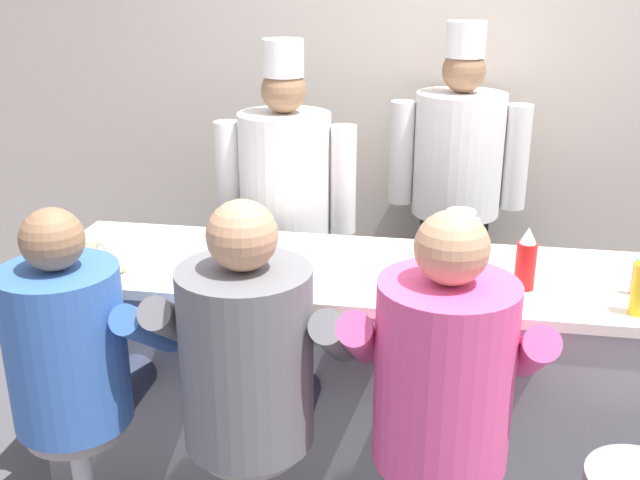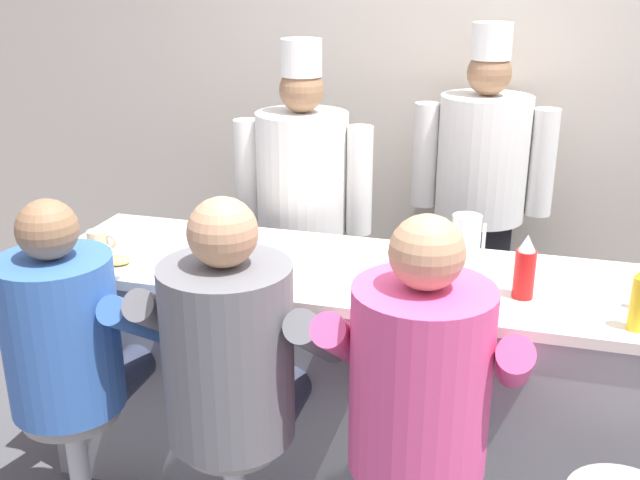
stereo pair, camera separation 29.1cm
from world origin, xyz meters
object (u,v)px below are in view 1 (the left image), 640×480
object	(u,v)px
breakfast_plate	(112,273)
coffee_mug_tan	(88,250)
ketchup_bottle_red	(526,260)
cereal_bowl	(294,260)
diner_seated_pink	(443,379)
cook_in_whites_far	(456,184)
diner_seated_blue	(73,354)
hot_sauce_bottle_orange	(637,278)
diner_seated_grey	(250,362)
water_pitcher_clear	(460,233)
cook_in_whites_near	(286,207)

from	to	relation	value
breakfast_plate	coffee_mug_tan	size ratio (longest dim) A/B	1.95
ketchup_bottle_red	coffee_mug_tan	size ratio (longest dim) A/B	1.79
breakfast_plate	coffee_mug_tan	world-z (taller)	coffee_mug_tan
cereal_bowl	diner_seated_pink	world-z (taller)	diner_seated_pink
cook_in_whites_far	coffee_mug_tan	bearing A→B (deg)	-139.59
diner_seated_blue	hot_sauce_bottle_orange	bearing A→B (deg)	15.92
diner_seated_blue	ketchup_bottle_red	bearing A→B (deg)	19.35
breakfast_plate	diner_seated_pink	size ratio (longest dim) A/B	0.18
diner_seated_blue	diner_seated_grey	size ratio (longest dim) A/B	0.96
water_pitcher_clear	cook_in_whites_far	xyz separation A→B (m)	(-0.01, 0.93, -0.05)
breakfast_plate	cereal_bowl	size ratio (longest dim) A/B	1.75
cereal_bowl	cook_in_whites_near	size ratio (longest dim) A/B	0.08
breakfast_plate	diner_seated_blue	xyz separation A→B (m)	(0.02, -0.38, -0.14)
breakfast_plate	hot_sauce_bottle_orange	bearing A→B (deg)	4.85
ketchup_bottle_red	water_pitcher_clear	size ratio (longest dim) A/B	1.27
cereal_bowl	diner_seated_grey	world-z (taller)	diner_seated_grey
hot_sauce_bottle_orange	diner_seated_pink	world-z (taller)	diner_seated_pink
water_pitcher_clear	coffee_mug_tan	bearing A→B (deg)	-167.76
hot_sauce_bottle_orange	water_pitcher_clear	size ratio (longest dim) A/B	0.71
cook_in_whites_near	cook_in_whites_far	world-z (taller)	cook_in_whites_far
hot_sauce_bottle_orange	coffee_mug_tan	xyz separation A→B (m)	(-2.11, -0.02, -0.02)
coffee_mug_tan	diner_seated_blue	xyz separation A→B (m)	(0.18, -0.53, -0.17)
ketchup_bottle_red	diner_seated_blue	xyz separation A→B (m)	(-1.53, -0.54, -0.24)
breakfast_plate	cook_in_whites_near	world-z (taller)	cook_in_whites_near
diner_seated_pink	cook_in_whites_far	xyz separation A→B (m)	(0.03, 1.78, 0.14)
ketchup_bottle_red	cook_in_whites_near	xyz separation A→B (m)	(-1.07, 0.80, -0.10)
diner_seated_grey	diner_seated_pink	distance (m)	0.63
cook_in_whites_near	cook_in_whites_far	distance (m)	0.94
water_pitcher_clear	cook_in_whites_near	bearing A→B (deg)	150.07
ketchup_bottle_red	cook_in_whites_near	bearing A→B (deg)	143.47
hot_sauce_bottle_orange	diner_seated_blue	size ratio (longest dim) A/B	0.10
coffee_mug_tan	diner_seated_pink	world-z (taller)	diner_seated_pink
water_pitcher_clear	breakfast_plate	xyz separation A→B (m)	(-1.32, -0.47, -0.08)
cereal_bowl	coffee_mug_tan	bearing A→B (deg)	-174.40
cook_in_whites_near	breakfast_plate	bearing A→B (deg)	-116.67
ketchup_bottle_red	breakfast_plate	bearing A→B (deg)	-174.34
cereal_bowl	diner_seated_pink	distance (m)	0.86
water_pitcher_clear	diner_seated_pink	size ratio (longest dim) A/B	0.13
diner_seated_pink	water_pitcher_clear	bearing A→B (deg)	87.03
hot_sauce_bottle_orange	breakfast_plate	bearing A→B (deg)	-175.15
ketchup_bottle_red	coffee_mug_tan	world-z (taller)	ketchup_bottle_red
diner_seated_grey	diner_seated_pink	size ratio (longest dim) A/B	1.00
hot_sauce_bottle_orange	diner_seated_pink	distance (m)	0.88
breakfast_plate	diner_seated_grey	world-z (taller)	diner_seated_grey
ketchup_bottle_red	diner_seated_blue	world-z (taller)	diner_seated_blue
diner_seated_pink	cook_in_whites_near	world-z (taller)	cook_in_whites_near
cook_in_whites_near	hot_sauce_bottle_orange	bearing A→B (deg)	-28.13
hot_sauce_bottle_orange	diner_seated_grey	world-z (taller)	diner_seated_grey
water_pitcher_clear	ketchup_bottle_red	bearing A→B (deg)	-53.06
hot_sauce_bottle_orange	breakfast_plate	xyz separation A→B (m)	(-1.94, -0.16, -0.05)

